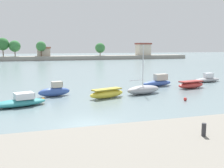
% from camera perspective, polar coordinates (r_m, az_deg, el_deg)
% --- Properties ---
extents(ground_plane, '(400.00, 400.00, 0.00)m').
position_cam_1_polar(ground_plane, '(19.87, -5.28, -8.90)').
color(ground_plane, slate).
extents(seawall_embankment, '(81.60, 6.71, 1.78)m').
position_cam_1_polar(seawall_embankment, '(11.27, 5.11, -17.92)').
color(seawall_embankment, gray).
rests_on(seawall_embankment, ground).
extents(mooring_bollard, '(0.20, 0.20, 0.60)m').
position_cam_1_polar(mooring_bollard, '(12.79, 19.49, -9.41)').
color(mooring_bollard, '#2D2D33').
rests_on(mooring_bollard, seawall_embankment).
extents(moored_boat_1, '(5.61, 3.28, 1.32)m').
position_cam_1_polar(moored_boat_1, '(27.11, -19.56, -3.67)').
color(moored_boat_1, teal).
rests_on(moored_boat_1, ground).
extents(moored_boat_2, '(3.97, 1.98, 1.74)m').
position_cam_1_polar(moored_boat_2, '(31.40, -12.48, -1.51)').
color(moored_boat_2, '#3856A8').
rests_on(moored_boat_2, ground).
extents(moored_boat_3, '(4.63, 2.63, 1.08)m').
position_cam_1_polar(moored_boat_3, '(29.60, -1.13, -2.10)').
color(moored_boat_3, yellow).
rests_on(moored_boat_3, ground).
extents(moored_boat_4, '(5.02, 2.87, 6.03)m').
position_cam_1_polar(moored_boat_4, '(32.35, 6.91, -1.21)').
color(moored_boat_4, '#9E9EA3').
rests_on(moored_boat_4, ground).
extents(moored_boat_5, '(5.00, 2.13, 1.76)m').
position_cam_1_polar(moored_boat_5, '(39.15, 10.07, 0.49)').
color(moored_boat_5, '#3856A8').
rests_on(moored_boat_5, ground).
extents(moored_boat_6, '(4.62, 2.29, 1.03)m').
position_cam_1_polar(moored_boat_6, '(38.19, 16.92, -0.15)').
color(moored_boat_6, '#C63833').
rests_on(moored_boat_6, ground).
extents(moored_boat_7, '(5.30, 2.31, 1.47)m').
position_cam_1_polar(moored_boat_7, '(45.78, 20.20, 1.02)').
color(moored_boat_7, '#9E9EA3').
rests_on(moored_boat_7, ground).
extents(mooring_buoy_1, '(0.37, 0.37, 0.37)m').
position_cam_1_polar(mooring_buoy_1, '(29.26, 15.76, -3.21)').
color(mooring_buoy_1, red).
rests_on(mooring_buoy_1, ground).
extents(mooring_buoy_3, '(0.39, 0.39, 0.39)m').
position_cam_1_polar(mooring_buoy_3, '(28.91, -14.91, -3.29)').
color(mooring_buoy_3, orange).
rests_on(mooring_buoy_3, ground).
extents(distant_shoreline, '(133.92, 8.74, 9.22)m').
position_cam_1_polar(distant_shoreline, '(113.38, -16.92, 6.14)').
color(distant_shoreline, gray).
rests_on(distant_shoreline, ground).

